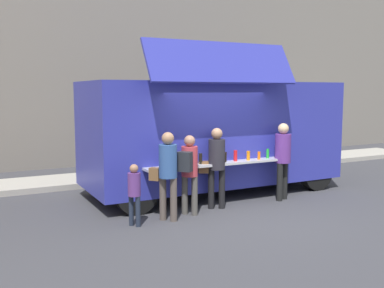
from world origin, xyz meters
TOP-DOWN VIEW (x-y plane):
  - ground_plane at (0.00, 0.00)m, footprint 60.00×60.00m
  - curb_strip at (-3.38, 4.55)m, footprint 28.00×1.60m
  - building_behind at (-2.38, 8.45)m, footprint 32.00×2.40m
  - food_truck_main at (0.62, 1.93)m, footprint 6.32×2.99m
  - trash_bin at (5.04, 4.25)m, footprint 0.60×0.60m
  - customer_front_ordering at (-0.15, 0.51)m, footprint 0.56×0.41m
  - customer_mid_with_backpack at (-0.90, 0.31)m, footprint 0.52×0.50m
  - customer_rear_waiting at (-1.45, 0.17)m, footprint 0.49×0.52m
  - customer_extra_browsing at (1.62, 0.46)m, footprint 0.37×0.37m
  - child_near_queue at (-2.15, 0.12)m, footprint 0.24×0.24m

SIDE VIEW (x-z plane):
  - ground_plane at x=0.00m, z-range 0.00..0.00m
  - curb_strip at x=-3.38m, z-range 0.00..0.15m
  - trash_bin at x=5.04m, z-range 0.00..1.01m
  - child_near_queue at x=-2.15m, z-range 0.12..1.30m
  - customer_mid_with_backpack at x=-0.90m, z-range 0.18..1.83m
  - customer_rear_waiting at x=-1.45m, z-range 0.16..1.91m
  - customer_front_ordering at x=-0.15m, z-range 0.16..1.91m
  - customer_extra_browsing at x=1.62m, z-range 0.17..1.97m
  - food_truck_main at x=0.62m, z-range -0.28..3.30m
  - building_behind at x=-2.38m, z-range 0.00..9.34m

